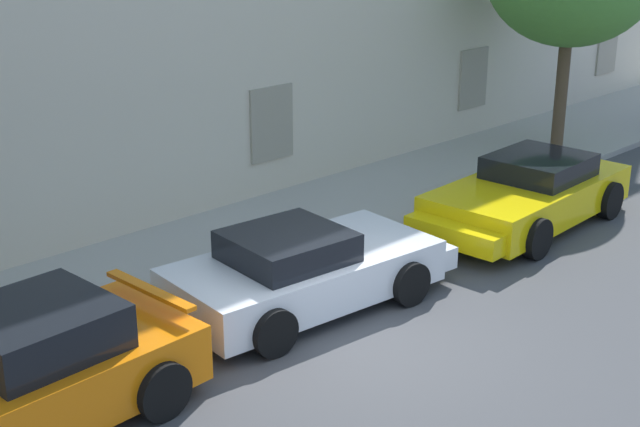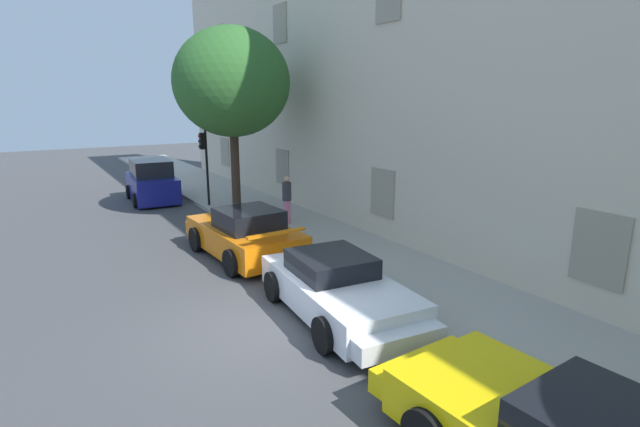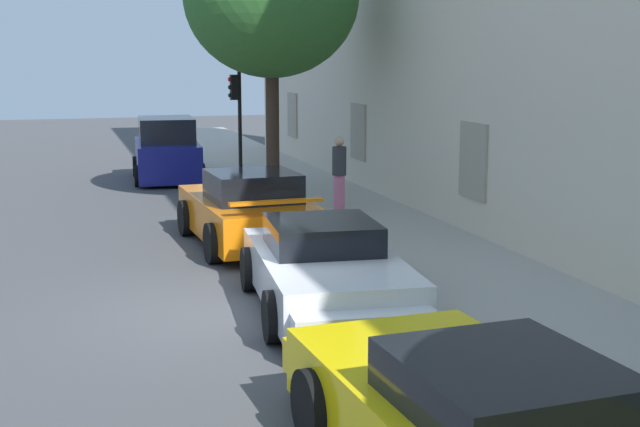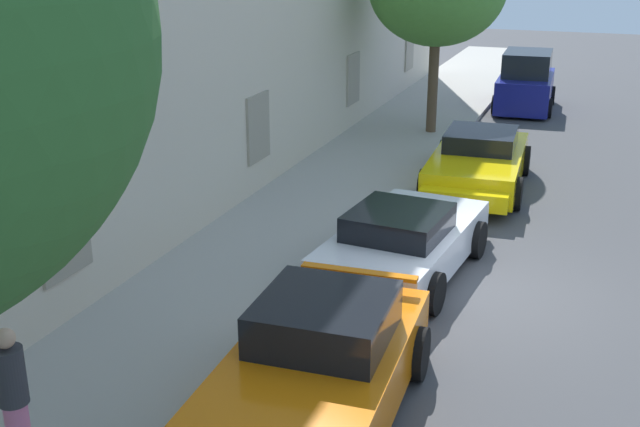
{
  "view_description": "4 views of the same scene",
  "coord_description": "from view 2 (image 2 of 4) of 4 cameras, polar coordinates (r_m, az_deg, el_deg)",
  "views": [
    {
      "loc": [
        -8.1,
        -7.38,
        5.83
      ],
      "look_at": [
        0.82,
        1.69,
        1.32
      ],
      "focal_mm": 49.7,
      "sensor_mm": 36.0,
      "label": 1
    },
    {
      "loc": [
        8.25,
        -3.85,
        4.55
      ],
      "look_at": [
        -1.22,
        2.03,
        1.85
      ],
      "focal_mm": 27.19,
      "sensor_mm": 36.0,
      "label": 2
    },
    {
      "loc": [
        11.96,
        -2.12,
        3.67
      ],
      "look_at": [
        1.01,
        1.21,
        1.57
      ],
      "focal_mm": 48.92,
      "sensor_mm": 36.0,
      "label": 3
    },
    {
      "loc": [
        -12.1,
        -1.54,
        5.61
      ],
      "look_at": [
        -0.85,
        2.64,
        1.36
      ],
      "focal_mm": 44.01,
      "sensor_mm": 36.0,
      "label": 4
    }
  ],
  "objects": [
    {
      "name": "sportscar_yellow_flank",
      "position": [
        10.25,
        2.5,
        -9.16
      ],
      "size": [
        4.65,
        2.45,
        1.27
      ],
      "color": "white",
      "rests_on": "ground"
    },
    {
      "name": "hatchback_parked",
      "position": [
        22.73,
        -19.16,
        3.46
      ],
      "size": [
        3.75,
        2.14,
        1.84
      ],
      "color": "navy",
      "rests_on": "ground"
    },
    {
      "name": "sidewalk",
      "position": [
        12.25,
        11.09,
        -8.09
      ],
      "size": [
        60.0,
        3.41,
        0.14
      ],
      "primitive_type": "cube",
      "color": "#A8A399",
      "rests_on": "ground"
    },
    {
      "name": "traffic_light",
      "position": [
        20.33,
        -13.45,
        6.83
      ],
      "size": [
        0.22,
        0.36,
        3.1
      ],
      "color": "black",
      "rests_on": "sidewalk"
    },
    {
      "name": "ground_plane",
      "position": [
        10.18,
        -6.24,
        -13.01
      ],
      "size": [
        80.0,
        80.0,
        0.0
      ],
      "primitive_type": "plane",
      "color": "#444447"
    },
    {
      "name": "pedestrian_admiring",
      "position": [
        17.1,
        -3.91,
        1.7
      ],
      "size": [
        0.39,
        0.39,
        1.7
      ],
      "color": "pink",
      "rests_on": "sidewalk"
    },
    {
      "name": "tree_midblock",
      "position": [
        18.34,
        -10.34,
        14.91
      ],
      "size": [
        4.2,
        4.2,
        6.86
      ],
      "color": "#38281E",
      "rests_on": "sidewalk"
    },
    {
      "name": "sportscar_red_lead",
      "position": [
        14.29,
        -9.09,
        -2.39
      ],
      "size": [
        4.58,
        2.35,
        1.47
      ],
      "color": "orange",
      "rests_on": "ground"
    },
    {
      "name": "building_facade",
      "position": [
        13.98,
        22.93,
        20.06
      ],
      "size": [
        42.39,
        3.65,
        12.67
      ],
      "color": "beige",
      "rests_on": "ground"
    }
  ]
}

